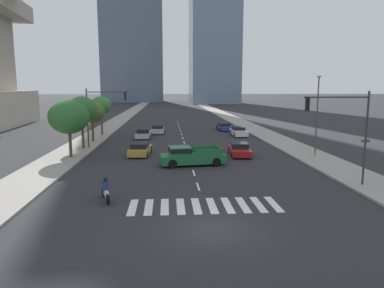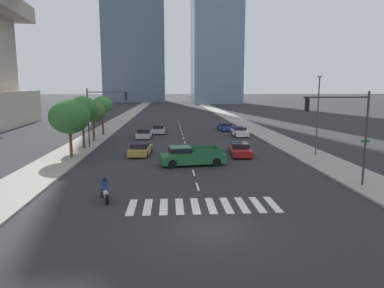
% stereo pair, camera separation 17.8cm
% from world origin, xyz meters
% --- Properties ---
extents(ground_plane, '(800.00, 800.00, 0.00)m').
position_xyz_m(ground_plane, '(0.00, 0.00, 0.00)').
color(ground_plane, '#28282B').
extents(sidewalk_east, '(4.00, 260.00, 0.15)m').
position_xyz_m(sidewalk_east, '(12.08, 30.00, 0.07)').
color(sidewalk_east, gray).
rests_on(sidewalk_east, ground).
extents(sidewalk_west, '(4.00, 260.00, 0.15)m').
position_xyz_m(sidewalk_west, '(-12.08, 30.00, 0.07)').
color(sidewalk_west, gray).
rests_on(sidewalk_west, ground).
extents(crosswalk_near, '(8.55, 2.82, 0.01)m').
position_xyz_m(crosswalk_near, '(-0.00, 3.40, 0.00)').
color(crosswalk_near, silver).
rests_on(crosswalk_near, ground).
extents(lane_divider_center, '(0.14, 50.00, 0.01)m').
position_xyz_m(lane_divider_center, '(0.00, 31.40, 0.00)').
color(lane_divider_center, silver).
rests_on(lane_divider_center, ground).
extents(motorcycle_lead, '(0.97, 2.12, 1.49)m').
position_xyz_m(motorcycle_lead, '(-5.77, 4.73, 0.58)').
color(motorcycle_lead, black).
rests_on(motorcycle_lead, ground).
extents(pickup_truck, '(5.82, 2.77, 1.67)m').
position_xyz_m(pickup_truck, '(-0.17, 14.21, 0.81)').
color(pickup_truck, '#1E6038').
rests_on(pickup_truck, ground).
extents(sedan_red_0, '(2.21, 4.52, 1.24)m').
position_xyz_m(sedan_red_0, '(5.11, 18.44, 0.58)').
color(sedan_red_0, maroon).
rests_on(sedan_red_0, ground).
extents(sedan_silver_1, '(1.89, 4.31, 1.23)m').
position_xyz_m(sedan_silver_1, '(-3.51, 36.69, 0.57)').
color(sedan_silver_1, '#B7BABF').
rests_on(sedan_silver_1, ground).
extents(sedan_blue_2, '(2.17, 4.60, 1.18)m').
position_xyz_m(sedan_blue_2, '(7.02, 39.78, 0.55)').
color(sedan_blue_2, navy).
rests_on(sedan_blue_2, ground).
extents(sedan_gold_3, '(2.21, 4.72, 1.23)m').
position_xyz_m(sedan_gold_3, '(-4.82, 19.40, 0.57)').
color(sedan_gold_3, '#B28E38').
rests_on(sedan_gold_3, ground).
extents(sedan_silver_4, '(2.03, 4.70, 1.25)m').
position_xyz_m(sedan_silver_4, '(-5.27, 31.80, 0.58)').
color(sedan_silver_4, '#B7BABF').
rests_on(sedan_silver_4, ground).
extents(sedan_white_5, '(1.84, 4.50, 1.30)m').
position_xyz_m(sedan_white_5, '(7.95, 32.91, 0.61)').
color(sedan_white_5, silver).
rests_on(sedan_white_5, ground).
extents(traffic_signal_near, '(4.67, 0.28, 6.31)m').
position_xyz_m(traffic_signal_near, '(9.61, 6.62, 4.46)').
color(traffic_signal_near, '#333335').
rests_on(traffic_signal_near, sidewalk_east).
extents(traffic_signal_far, '(4.77, 0.28, 6.47)m').
position_xyz_m(traffic_signal_far, '(-9.29, 23.94, 4.57)').
color(traffic_signal_far, '#333335').
rests_on(traffic_signal_far, sidewalk_west).
extents(street_lamp_east, '(0.50, 0.24, 7.70)m').
position_xyz_m(street_lamp_east, '(12.38, 17.31, 4.60)').
color(street_lamp_east, '#3F3F42').
rests_on(street_lamp_east, sidewalk_east).
extents(street_tree_nearest, '(3.79, 3.79, 5.45)m').
position_xyz_m(street_tree_nearest, '(-11.28, 18.03, 3.98)').
color(street_tree_nearest, '#4C3823').
rests_on(street_tree_nearest, sidewalk_west).
extents(street_tree_second, '(3.27, 3.27, 5.63)m').
position_xyz_m(street_tree_second, '(-11.28, 23.12, 4.37)').
color(street_tree_second, '#4C3823').
rests_on(street_tree_second, sidewalk_west).
extents(street_tree_third, '(3.09, 3.09, 4.93)m').
position_xyz_m(street_tree_third, '(-11.28, 28.33, 3.75)').
color(street_tree_third, '#4C3823').
rests_on(street_tree_third, sidewalk_west).
extents(street_tree_fourth, '(2.88, 2.88, 5.39)m').
position_xyz_m(street_tree_fourth, '(-11.28, 34.55, 4.28)').
color(street_tree_fourth, '#4C3823').
rests_on(street_tree_fourth, sidewalk_west).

